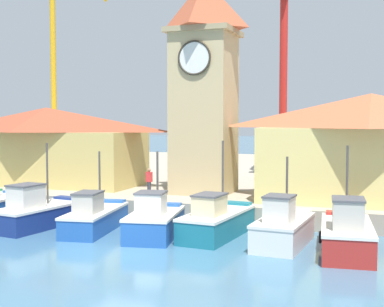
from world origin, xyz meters
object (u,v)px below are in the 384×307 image
Objects in this scene: fishing_boat_right_inner at (283,228)px; warehouse_right at (370,146)px; fishing_boat_left_inner at (38,213)px; clock_tower at (204,81)px; port_crane_near at (55,84)px; fishing_boat_mid_left at (95,217)px; dock_worker_near_tower at (277,188)px; dock_worker_along_quay at (149,182)px; warehouse_left at (47,145)px; fishing_boat_mid_right at (217,221)px; fishing_boat_right_outer at (347,234)px; port_crane_far at (283,79)px; fishing_boat_center at (155,221)px.

warehouse_right is at bearing 66.26° from fishing_boat_right_inner.
fishing_boat_left_inner is at bearing -153.51° from warehouse_right.
warehouse_right is at bearing -1.11° from clock_tower.
fishing_boat_mid_left is at bearing -52.61° from port_crane_near.
dock_worker_near_tower is 1.00× the size of dock_worker_along_quay.
warehouse_left is 20.92m from warehouse_right.
fishing_boat_left_inner is 0.40× the size of warehouse_left.
warehouse_right reaches higher than dock_worker_along_quay.
fishing_boat_mid_right is (9.02, 1.01, -0.02)m from fishing_boat_left_inner.
warehouse_left is (-11.50, 0.63, -4.01)m from clock_tower.
warehouse_left reaches higher than fishing_boat_right_outer.
fishing_boat_right_outer reaches higher than dock_worker_near_tower.
port_crane_far is (9.32, 16.18, 7.50)m from fishing_boat_left_inner.
warehouse_left reaches higher than fishing_boat_right_inner.
fishing_boat_mid_right is at bearing -133.99° from warehouse_right.
warehouse_left reaches higher than fishing_boat_mid_right.
fishing_boat_right_inner is 0.38× the size of warehouse_right.
port_crane_far is (14.72, 7.64, 4.59)m from warehouse_left.
fishing_boat_mid_right is 1.04× the size of fishing_boat_right_outer.
warehouse_right reaches higher than fishing_boat_mid_right.
port_crane_far reaches higher than fishing_boat_mid_right.
port_crane_near reaches higher than warehouse_right.
port_crane_near is at bearing 161.55° from port_crane_far.
port_crane_near is 12.68× the size of dock_worker_near_tower.
warehouse_left is (-8.48, 8.30, 2.98)m from fishing_boat_mid_left.
warehouse_right is at bearing 11.78° from dock_worker_along_quay.
port_crane_near is 1.07× the size of port_crane_far.
port_crane_far is 13.08m from dock_worker_near_tower.
fishing_boat_right_outer reaches higher than fishing_boat_center.
fishing_boat_right_outer is at bearing -25.97° from dock_worker_along_quay.
dock_worker_along_quay is (-11.15, 5.43, 1.07)m from fishing_boat_right_outer.
clock_tower is (-2.92, 6.90, 6.95)m from fishing_boat_mid_right.
fishing_boat_mid_left is 5.99m from fishing_boat_mid_right.
dock_worker_along_quay is at bearing -117.23° from port_crane_far.
port_crane_near is 33.65m from dock_worker_near_tower.
port_crane_far is 11.84× the size of dock_worker_along_quay.
warehouse_left is at bearing 176.86° from clock_tower.
fishing_boat_mid_right is at bearing 166.47° from fishing_boat_right_inner.
fishing_boat_mid_right reaches higher than fishing_boat_mid_left.
fishing_boat_mid_left is at bearing -111.36° from port_crane_far.
fishing_boat_right_inner is at bearing -13.53° from fishing_boat_mid_right.
fishing_boat_mid_left is 31.55m from port_crane_near.
warehouse_right reaches higher than warehouse_left.
dock_worker_along_quay is (-8.51, 5.03, 1.09)m from fishing_boat_right_inner.
fishing_boat_right_inner is 9.94m from dock_worker_along_quay.
fishing_boat_center is at bearing -176.93° from fishing_boat_right_inner.
port_crane_far is (24.72, -8.25, -0.69)m from port_crane_near.
fishing_boat_right_inner is at bearing -30.56° from dock_worker_along_quay.
dock_worker_along_quay is (9.10, -3.28, -1.81)m from warehouse_left.
warehouse_left is at bearing 156.73° from fishing_boat_right_outer.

